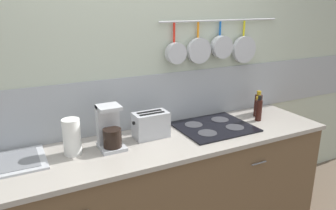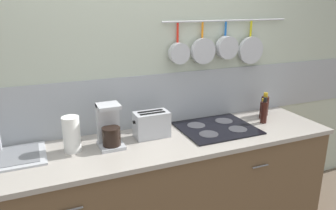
{
  "view_description": "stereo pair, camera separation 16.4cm",
  "coord_description": "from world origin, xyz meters",
  "px_view_note": "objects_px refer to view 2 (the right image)",
  "views": [
    {
      "loc": [
        -0.97,
        -2.03,
        1.89
      ],
      "look_at": [
        0.07,
        0.0,
        1.17
      ],
      "focal_mm": 35.0,
      "sensor_mm": 36.0,
      "label": 1
    },
    {
      "loc": [
        -0.82,
        -2.1,
        1.89
      ],
      "look_at": [
        0.07,
        0.0,
        1.17
      ],
      "focal_mm": 35.0,
      "sensor_mm": 36.0,
      "label": 2
    }
  ],
  "objects_px": {
    "toaster": "(152,124)",
    "bottle_vinegar": "(265,105)",
    "paper_towel_roll": "(72,134)",
    "bottle_sesame_oil": "(264,112)",
    "bottle_hot_sauce": "(263,110)",
    "coffee_maker": "(109,129)"
  },
  "relations": [
    {
      "from": "bottle_hot_sauce",
      "to": "coffee_maker",
      "type": "bearing_deg",
      "value": -178.16
    },
    {
      "from": "bottle_vinegar",
      "to": "paper_towel_roll",
      "type": "bearing_deg",
      "value": -176.74
    },
    {
      "from": "paper_towel_roll",
      "to": "bottle_vinegar",
      "type": "relative_size",
      "value": 1.19
    },
    {
      "from": "bottle_sesame_oil",
      "to": "bottle_vinegar",
      "type": "distance_m",
      "value": 0.21
    },
    {
      "from": "paper_towel_roll",
      "to": "bottle_hot_sauce",
      "type": "height_order",
      "value": "paper_towel_roll"
    },
    {
      "from": "toaster",
      "to": "bottle_vinegar",
      "type": "xyz_separation_m",
      "value": [
        1.13,
        0.07,
        -0.01
      ]
    },
    {
      "from": "toaster",
      "to": "bottle_hot_sauce",
      "type": "relative_size",
      "value": 1.54
    },
    {
      "from": "coffee_maker",
      "to": "paper_towel_roll",
      "type": "bearing_deg",
      "value": 177.61
    },
    {
      "from": "toaster",
      "to": "bottle_vinegar",
      "type": "relative_size",
      "value": 1.33
    },
    {
      "from": "paper_towel_roll",
      "to": "bottle_sesame_oil",
      "type": "relative_size",
      "value": 1.12
    },
    {
      "from": "paper_towel_roll",
      "to": "bottle_sesame_oil",
      "type": "bearing_deg",
      "value": -2.3
    },
    {
      "from": "coffee_maker",
      "to": "bottle_vinegar",
      "type": "xyz_separation_m",
      "value": [
        1.47,
        0.11,
        -0.04
      ]
    },
    {
      "from": "paper_towel_roll",
      "to": "bottle_hot_sauce",
      "type": "bearing_deg",
      "value": 1.17
    },
    {
      "from": "paper_towel_roll",
      "to": "coffee_maker",
      "type": "height_order",
      "value": "coffee_maker"
    },
    {
      "from": "bottle_vinegar",
      "to": "bottle_sesame_oil",
      "type": "bearing_deg",
      "value": -130.46
    },
    {
      "from": "bottle_sesame_oil",
      "to": "toaster",
      "type": "bearing_deg",
      "value": 174.79
    },
    {
      "from": "bottle_sesame_oil",
      "to": "bottle_hot_sauce",
      "type": "bearing_deg",
      "value": 56.19
    },
    {
      "from": "paper_towel_roll",
      "to": "bottle_hot_sauce",
      "type": "relative_size",
      "value": 1.38
    },
    {
      "from": "bottle_hot_sauce",
      "to": "bottle_vinegar",
      "type": "relative_size",
      "value": 0.86
    },
    {
      "from": "bottle_vinegar",
      "to": "toaster",
      "type": "bearing_deg",
      "value": -176.36
    },
    {
      "from": "bottle_sesame_oil",
      "to": "bottle_hot_sauce",
      "type": "height_order",
      "value": "bottle_sesame_oil"
    },
    {
      "from": "toaster",
      "to": "bottle_sesame_oil",
      "type": "distance_m",
      "value": 1.0
    }
  ]
}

